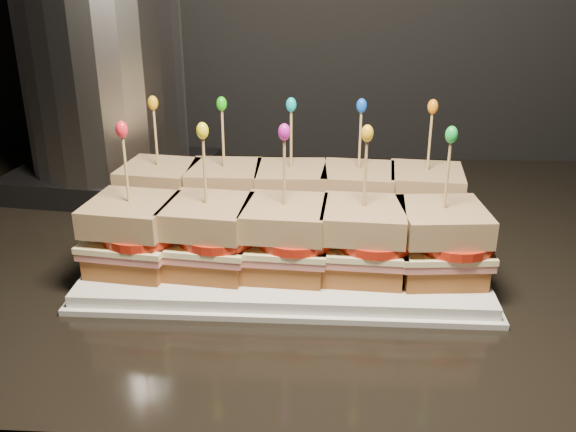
{
  "coord_description": "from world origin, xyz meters",
  "views": [
    {
      "loc": [
        0.02,
        0.94,
        1.2
      ],
      "look_at": [
        -0.02,
        1.6,
        0.93
      ],
      "focal_mm": 40.0,
      "sensor_mm": 36.0,
      "label": 1
    }
  ],
  "objects": [
    {
      "name": "granite_slab",
      "position": [
        0.12,
        1.66,
        0.86
      ],
      "size": [
        2.64,
        0.71,
        0.04
      ],
      "primitive_type": "cube",
      "color": "black",
      "rests_on": "cabinet"
    },
    {
      "name": "platter",
      "position": [
        -0.02,
        1.6,
        0.88
      ],
      "size": [
        0.42,
        0.26,
        0.02
      ],
      "primitive_type": "cube",
      "color": "white",
      "rests_on": "granite_slab"
    },
    {
      "name": "platter_rim",
      "position": [
        -0.02,
        1.6,
        0.88
      ],
      "size": [
        0.43,
        0.27,
        0.01
      ],
      "primitive_type": "cube",
      "color": "white",
      "rests_on": "granite_slab"
    },
    {
      "name": "sandwich_0_bread_bot",
      "position": [
        -0.18,
        1.66,
        0.9
      ],
      "size": [
        0.09,
        0.09,
        0.02
      ],
      "primitive_type": "cube",
      "rotation": [
        0.0,
        0.0,
        -0.14
      ],
      "color": "#622E0F",
      "rests_on": "platter"
    },
    {
      "name": "sandwich_0_ham",
      "position": [
        -0.18,
        1.66,
        0.92
      ],
      "size": [
        0.1,
        0.1,
        0.01
      ],
      "primitive_type": "cube",
      "rotation": [
        0.0,
        0.0,
        -0.14
      ],
      "color": "#B2534E",
      "rests_on": "sandwich_0_bread_bot"
    },
    {
      "name": "sandwich_0_cheese",
      "position": [
        -0.18,
        1.66,
        0.93
      ],
      "size": [
        0.1,
        0.1,
        0.01
      ],
      "primitive_type": "cube",
      "rotation": [
        0.0,
        0.0,
        -0.14
      ],
      "color": "beige",
      "rests_on": "sandwich_0_ham"
    },
    {
      "name": "sandwich_0_tomato",
      "position": [
        -0.17,
        1.65,
        0.93
      ],
      "size": [
        0.08,
        0.08,
        0.01
      ],
      "primitive_type": "cylinder",
      "color": "red",
      "rests_on": "sandwich_0_cheese"
    },
    {
      "name": "sandwich_0_bread_top",
      "position": [
        -0.18,
        1.66,
        0.95
      ],
      "size": [
        0.09,
        0.09,
        0.03
      ],
      "primitive_type": "cube",
      "rotation": [
        0.0,
        0.0,
        -0.14
      ],
      "color": "#55270E",
      "rests_on": "sandwich_0_tomato"
    },
    {
      "name": "sandwich_0_pick",
      "position": [
        -0.18,
        1.66,
        1.0
      ],
      "size": [
        0.0,
        0.0,
        0.09
      ],
      "primitive_type": "cylinder",
      "color": "tan",
      "rests_on": "sandwich_0_bread_top"
    },
    {
      "name": "sandwich_0_frill",
      "position": [
        -0.18,
        1.66,
        1.04
      ],
      "size": [
        0.01,
        0.01,
        0.02
      ],
      "primitive_type": "ellipsoid",
      "color": "orange",
      "rests_on": "sandwich_0_pick"
    },
    {
      "name": "sandwich_1_bread_bot",
      "position": [
        -0.1,
        1.66,
        0.9
      ],
      "size": [
        0.08,
        0.08,
        0.02
      ],
      "primitive_type": "cube",
      "rotation": [
        0.0,
        0.0,
        0.01
      ],
      "color": "#622E0F",
      "rests_on": "platter"
    },
    {
      "name": "sandwich_1_ham",
      "position": [
        -0.1,
        1.66,
        0.92
      ],
      "size": [
        0.09,
        0.09,
        0.01
      ],
      "primitive_type": "cube",
      "rotation": [
        0.0,
        0.0,
        0.01
      ],
      "color": "#B2534E",
      "rests_on": "sandwich_1_bread_bot"
    },
    {
      "name": "sandwich_1_cheese",
      "position": [
        -0.1,
        1.66,
        0.93
      ],
      "size": [
        0.09,
        0.09,
        0.01
      ],
      "primitive_type": "cube",
      "rotation": [
        0.0,
        0.0,
        0.01
      ],
      "color": "beige",
      "rests_on": "sandwich_1_ham"
    },
    {
      "name": "sandwich_1_tomato",
      "position": [
        -0.09,
        1.65,
        0.93
      ],
      "size": [
        0.08,
        0.08,
        0.01
      ],
      "primitive_type": "cylinder",
      "color": "red",
      "rests_on": "sandwich_1_cheese"
    },
    {
      "name": "sandwich_1_bread_top",
      "position": [
        -0.1,
        1.66,
        0.95
      ],
      "size": [
        0.08,
        0.08,
        0.03
      ],
      "primitive_type": "cube",
      "rotation": [
        0.0,
        0.0,
        0.01
      ],
      "color": "#55270E",
      "rests_on": "sandwich_1_tomato"
    },
    {
      "name": "sandwich_1_pick",
      "position": [
        -0.1,
        1.66,
        1.0
      ],
      "size": [
        0.0,
        0.0,
        0.09
      ],
      "primitive_type": "cylinder",
      "color": "tan",
      "rests_on": "sandwich_1_bread_top"
    },
    {
      "name": "sandwich_1_frill",
      "position": [
        -0.1,
        1.66,
        1.04
      ],
      "size": [
        0.01,
        0.01,
        0.02
      ],
      "primitive_type": "ellipsoid",
      "color": "#1CBB12",
      "rests_on": "sandwich_1_pick"
    },
    {
      "name": "sandwich_2_bread_bot",
      "position": [
        -0.02,
        1.66,
        0.9
      ],
      "size": [
        0.08,
        0.08,
        0.02
      ],
      "primitive_type": "cube",
      "rotation": [
        0.0,
        0.0,
        0.04
      ],
      "color": "#622E0F",
      "rests_on": "platter"
    },
    {
      "name": "sandwich_2_ham",
      "position": [
        -0.02,
        1.66,
        0.92
      ],
      "size": [
        0.09,
        0.09,
        0.01
      ],
      "primitive_type": "cube",
      "rotation": [
        0.0,
        0.0,
        0.04
      ],
      "color": "#B2534E",
      "rests_on": "sandwich_2_bread_bot"
    },
    {
      "name": "sandwich_2_cheese",
      "position": [
        -0.02,
        1.66,
        0.93
      ],
      "size": [
        0.09,
        0.09,
        0.01
      ],
      "primitive_type": "cube",
      "rotation": [
        0.0,
        0.0,
        0.04
      ],
      "color": "beige",
      "rests_on": "sandwich_2_ham"
    },
    {
      "name": "sandwich_2_tomato",
      "position": [
        -0.01,
        1.65,
        0.93
      ],
      "size": [
        0.08,
        0.08,
        0.01
      ],
      "primitive_type": "cylinder",
      "color": "red",
      "rests_on": "sandwich_2_cheese"
    },
    {
      "name": "sandwich_2_bread_top",
      "position": [
        -0.02,
        1.66,
        0.95
      ],
      "size": [
        0.09,
        0.09,
        0.03
      ],
      "primitive_type": "cube",
      "rotation": [
        0.0,
        0.0,
        0.04
      ],
      "color": "#55270E",
      "rests_on": "sandwich_2_tomato"
    },
    {
      "name": "sandwich_2_pick",
      "position": [
        -0.02,
        1.66,
        1.0
      ],
      "size": [
        0.0,
        0.0,
        0.09
      ],
      "primitive_type": "cylinder",
      "color": "tan",
      "rests_on": "sandwich_2_bread_top"
    },
    {
      "name": "sandwich_2_frill",
      "position": [
        -0.02,
        1.66,
        1.04
      ],
      "size": [
        0.01,
        0.01,
        0.02
      ],
      "primitive_type": "ellipsoid",
      "color": "#09A9B5",
      "rests_on": "sandwich_2_pick"
    },
    {
      "name": "sandwich_3_bread_bot",
      "position": [
        0.06,
        1.66,
        0.9
      ],
      "size": [
        0.09,
        0.09,
        0.02
      ],
      "primitive_type": "cube",
      "rotation": [
        0.0,
        0.0,
        -0.08
      ],
      "color": "#622E0F",
      "rests_on": "platter"
    },
    {
      "name": "sandwich_3_ham",
      "position": [
        0.06,
        1.66,
        0.92
      ],
      "size": [
        0.1,
        0.09,
        0.01
      ],
      "primitive_type": "cube",
      "rotation": [
        0.0,
        0.0,
        -0.08
      ],
      "color": "#B2534E",
      "rests_on": "sandwich_3_bread_bot"
    },
    {
      "name": "sandwich_3_cheese",
      "position": [
        0.06,
        1.66,
        0.93
      ],
      "size": [
        0.1,
        0.1,
        0.01
      ],
      "primitive_type": "cube",
      "rotation": [
        0.0,
        0.0,
        -0.08
      ],
      "color": "beige",
      "rests_on": "sandwich_3_ham"
    },
    {
      "name": "sandwich_3_tomato",
      "position": [
        0.07,
        1.65,
        0.93
      ],
      "size": [
        0.08,
        0.08,
        0.01
      ],
      "primitive_type": "cylinder",
      "color": "red",
      "rests_on": "sandwich_3_cheese"
    },
    {
      "name": "sandwich_3_bread_top",
      "position": [
        0.06,
        1.66,
        0.95
      ],
      "size": [
        0.09,
        0.09,
        0.03
      ],
      "primitive_type": "cube",
      "rotation": [
        0.0,
        0.0,
        -0.08
      ],
      "color": "#55270E",
      "rests_on": "sandwich_3_tomato"
    },
    {
      "name": "sandwich_3_pick",
      "position": [
        0.06,
        1.66,
        1.0
      ],
      "size": [
        0.0,
        0.0,
        0.09
      ],
      "primitive_type": "cylinder",
      "color": "tan",
      "rests_on": "sandwich_3_bread_top"
    },
    {
      "name": "sandwich_3_frill",
      "position": [
        0.06,
        1.66,
        1.04
      ],
      "size": [
        0.01,
        0.01,
        0.02
      ],
      "primitive_type": "ellipsoid",
      "color": "blue",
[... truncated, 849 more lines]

